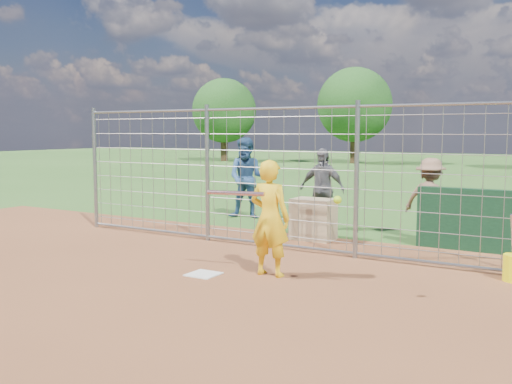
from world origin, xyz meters
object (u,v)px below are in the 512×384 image
Objects in this scene: bystander_c at (430,200)px; equipment_bin at (313,219)px; bystander_b at (322,189)px; bystander_a at (247,178)px; batter at (270,218)px.

equipment_bin is at bearing 38.21° from bystander_c.
bystander_a is at bearing 166.76° from bystander_b.
bystander_b reaches higher than equipment_bin.
batter is 4.15m from bystander_b.
batter is 4.13m from bystander_c.
bystander_b is at bearing 105.92° from equipment_bin.
bystander_c reaches higher than equipment_bin.
batter reaches higher than equipment_bin.
bystander_a reaches higher than equipment_bin.
bystander_b is at bearing 7.29° from bystander_c.
bystander_b is (-1.00, 4.03, 0.02)m from batter.
bystander_a reaches higher than bystander_c.
batter reaches higher than bystander_c.
bystander_c is (4.53, -0.66, -0.18)m from bystander_a.
equipment_bin is (-1.96, -1.05, -0.40)m from bystander_c.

